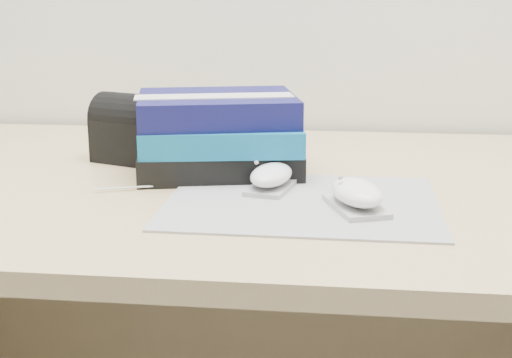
# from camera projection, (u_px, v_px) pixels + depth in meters

# --- Properties ---
(desk) EXTENTS (1.60, 0.80, 0.73)m
(desk) POSITION_uv_depth(u_px,v_px,m) (315.00, 303.00, 1.22)
(desk) COLOR tan
(desk) RESTS_ON ground
(mousepad) EXTENTS (0.38, 0.29, 0.00)m
(mousepad) POSITION_uv_depth(u_px,v_px,m) (302.00, 202.00, 0.99)
(mousepad) COLOR gray
(mousepad) RESTS_ON desk
(mouse_rear) EXTENTS (0.08, 0.11, 0.04)m
(mouse_rear) POSITION_uv_depth(u_px,v_px,m) (271.00, 177.00, 1.04)
(mouse_rear) COLOR #A8A8AA
(mouse_rear) RESTS_ON mousepad
(mouse_front) EXTENTS (0.09, 0.12, 0.05)m
(mouse_front) POSITION_uv_depth(u_px,v_px,m) (356.00, 195.00, 0.95)
(mouse_front) COLOR #A7A6A9
(mouse_front) RESTS_ON mousepad
(usb_cable) EXTENTS (0.22, 0.08, 0.00)m
(usb_cable) POSITION_uv_depth(u_px,v_px,m) (171.00, 185.00, 1.06)
(usb_cable) COLOR silver
(usb_cable) RESTS_ON mousepad
(book_stack) EXTENTS (0.29, 0.25, 0.13)m
(book_stack) POSITION_uv_depth(u_px,v_px,m) (219.00, 134.00, 1.15)
(book_stack) COLOR black
(book_stack) RESTS_ON desk
(pouch) EXTENTS (0.15, 0.12, 0.12)m
(pouch) POSITION_uv_depth(u_px,v_px,m) (134.00, 129.00, 1.22)
(pouch) COLOR black
(pouch) RESTS_ON desk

